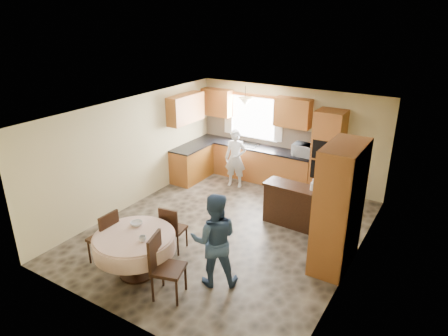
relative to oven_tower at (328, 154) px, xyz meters
name	(u,v)px	position (x,y,z in m)	size (l,w,h in m)	color
floor	(227,230)	(-1.15, -2.69, -1.06)	(5.00, 6.00, 0.01)	brown
ceiling	(228,112)	(-1.15, -2.69, 1.44)	(5.00, 6.00, 0.01)	white
wall_back	(288,136)	(-1.15, 0.31, 0.19)	(5.00, 0.02, 2.50)	tan
wall_front	(114,246)	(-1.15, -5.69, 0.19)	(5.00, 0.02, 2.50)	tan
wall_left	(133,152)	(-3.65, -2.69, 0.19)	(0.02, 6.00, 2.50)	tan
wall_right	(356,205)	(1.35, -2.69, 0.19)	(0.02, 6.00, 2.50)	tan
window	(254,117)	(-2.15, 0.29, 0.54)	(1.40, 0.03, 1.10)	white
curtain_left	(228,112)	(-2.90, 0.24, 0.59)	(0.22, 0.02, 1.15)	white
curtain_right	(279,120)	(-1.40, 0.24, 0.59)	(0.22, 0.02, 1.15)	white
base_cab_back	(252,163)	(-2.00, 0.01, -0.62)	(3.30, 0.60, 0.88)	#B96431
counter_back	(253,146)	(-2.00, 0.01, -0.16)	(3.30, 0.64, 0.04)	black
base_cab_left	(192,164)	(-3.35, -0.89, -0.62)	(0.60, 1.20, 0.88)	#B96431
counter_left	(191,147)	(-3.35, -0.89, -0.16)	(0.64, 1.20, 0.04)	black
backsplash	(258,134)	(-2.00, 0.30, 0.12)	(3.30, 0.02, 0.55)	beige
wall_cab_left	(217,102)	(-3.20, 0.15, 0.85)	(0.85, 0.33, 0.72)	#C97332
wall_cab_right	(293,113)	(-1.00, 0.15, 0.85)	(0.90, 0.33, 0.72)	#C97332
wall_cab_side	(186,109)	(-3.48, -0.89, 0.85)	(0.33, 1.20, 0.72)	#C97332
oven_tower	(328,154)	(0.00, 0.00, 0.00)	(0.66, 0.62, 2.12)	#B96431
oven_upper	(324,151)	(0.00, -0.31, 0.19)	(0.56, 0.01, 0.45)	black
oven_lower	(322,171)	(0.00, -0.31, -0.31)	(0.56, 0.01, 0.45)	black
pendant	(245,101)	(-2.15, -0.19, 1.06)	(0.36, 0.36, 0.18)	beige
sideboard	(292,206)	(-0.14, -1.76, -0.64)	(1.17, 0.48, 0.84)	#351C0E
space_heater	(323,234)	(0.71, -2.23, -0.81)	(0.36, 0.25, 0.50)	black
cupboard	(339,207)	(1.07, -2.68, 0.07)	(0.59, 1.18, 2.25)	#B96431
dining_table	(135,243)	(-1.71, -4.77, -0.45)	(1.37, 1.37, 0.78)	#351C0E
chair_left	(106,235)	(-2.37, -4.79, -0.49)	(0.45, 0.45, 1.02)	#351C0E
chair_back	(172,227)	(-1.63, -3.89, -0.55)	(0.46, 0.46, 0.93)	#351C0E
chair_right	(163,263)	(-0.96, -4.94, -0.47)	(0.58, 0.58, 1.07)	#351C0E
framed_picture	(361,180)	(1.32, -2.45, 0.55)	(0.06, 0.63, 0.52)	gold
microwave	(304,150)	(-0.57, -0.04, 0.01)	(0.55, 0.37, 0.30)	silver
person_sink	(235,158)	(-2.14, -0.66, -0.31)	(0.55, 0.36, 1.50)	silver
person_dining	(214,240)	(-0.46, -4.24, -0.25)	(0.79, 0.61, 1.62)	#334B6F
bowl_sideboard	(285,185)	(-0.31, -1.76, -0.20)	(0.20, 0.20, 0.05)	#B2B2B2
bottle_sideboard	(313,186)	(0.28, -1.76, -0.07)	(0.12, 0.12, 0.30)	silver
cup_table	(143,239)	(-1.44, -4.84, -0.23)	(0.12, 0.12, 0.09)	#B2B2B2
bowl_table	(136,224)	(-1.88, -4.52, -0.25)	(0.21, 0.21, 0.07)	#B2B2B2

